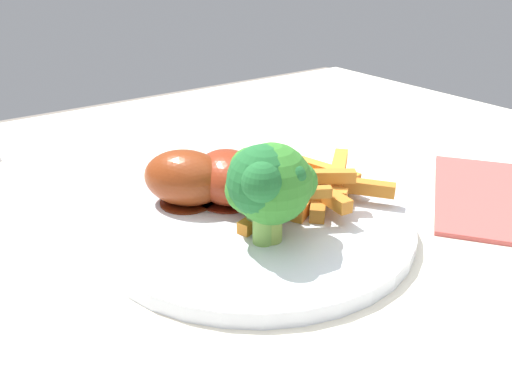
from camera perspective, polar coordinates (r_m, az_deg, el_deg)
dining_table at (r=0.48m, az=-9.71°, el=-16.38°), size 1.11×0.76×0.74m
dinner_plate at (r=0.42m, az=0.00°, el=-3.24°), size 0.25×0.25×0.01m
broccoli_floret_front at (r=0.38m, az=0.32°, el=0.62°), size 0.05×0.05×0.06m
broccoli_floret_middle at (r=0.35m, az=0.92°, el=1.00°), size 0.05×0.05×0.07m
broccoli_floret_back at (r=0.36m, az=1.53°, el=1.04°), size 0.07×0.06×0.07m
carrot_fries_pile at (r=0.44m, az=6.15°, el=0.57°), size 0.15×0.13×0.03m
chicken_drumstick_near at (r=0.43m, az=-7.00°, el=1.41°), size 0.10×0.12×0.05m
chicken_drumstick_far at (r=0.43m, az=-2.92°, el=1.41°), size 0.06×0.12×0.04m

